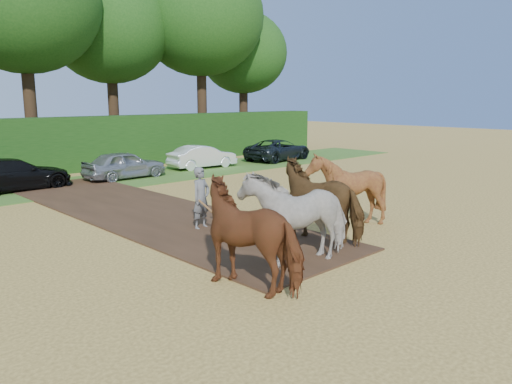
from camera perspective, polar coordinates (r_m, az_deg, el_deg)
ground at (r=12.10m, az=-1.31°, el=-8.77°), size 120.00×120.00×0.00m
earth_strip at (r=18.40m, az=-12.65°, el=-2.13°), size 4.50×17.00×0.05m
grass_verge at (r=24.05m, az=-24.43°, el=0.13°), size 50.00×5.00×0.03m
plough_team at (r=13.47m, az=5.83°, el=-1.67°), size 7.81×6.34×2.34m
parked_cars at (r=24.31m, az=-22.75°, el=1.97°), size 36.68×3.11×1.44m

